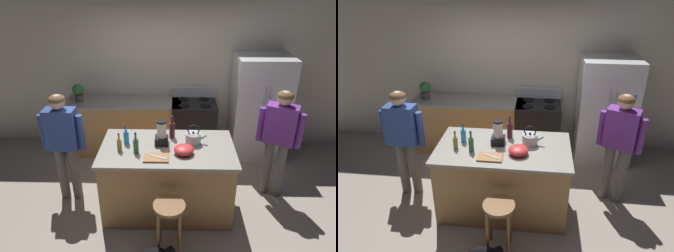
% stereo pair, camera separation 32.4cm
% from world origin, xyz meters
% --- Properties ---
extents(ground_plane, '(14.00, 14.00, 0.00)m').
position_xyz_m(ground_plane, '(0.00, 0.00, 0.00)').
color(ground_plane, '#9E9384').
extents(back_wall, '(8.00, 0.10, 2.70)m').
position_xyz_m(back_wall, '(0.00, 1.95, 1.35)').
color(back_wall, beige).
rests_on(back_wall, ground_plane).
extents(kitchen_island, '(1.70, 0.98, 0.95)m').
position_xyz_m(kitchen_island, '(0.00, 0.00, 0.48)').
color(kitchen_island, '#B7844C').
rests_on(kitchen_island, ground_plane).
extents(back_counter_run, '(2.00, 0.64, 0.95)m').
position_xyz_m(back_counter_run, '(-0.80, 1.55, 0.48)').
color(back_counter_run, '#B7844C').
rests_on(back_counter_run, ground_plane).
extents(refrigerator, '(0.90, 0.73, 1.76)m').
position_xyz_m(refrigerator, '(1.52, 1.50, 0.88)').
color(refrigerator, silver).
rests_on(refrigerator, ground_plane).
extents(stove_range, '(0.76, 0.65, 1.13)m').
position_xyz_m(stove_range, '(0.42, 1.52, 0.49)').
color(stove_range, black).
rests_on(stove_range, ground_plane).
extents(person_by_island_left, '(0.59, 0.23, 1.58)m').
position_xyz_m(person_by_island_left, '(-1.39, 0.18, 0.95)').
color(person_by_island_left, '#66605B').
rests_on(person_by_island_left, ground_plane).
extents(person_by_sink_right, '(0.57, 0.37, 1.60)m').
position_xyz_m(person_by_sink_right, '(1.50, 0.34, 0.97)').
color(person_by_sink_right, '#66605B').
rests_on(person_by_sink_right, ground_plane).
extents(bar_stool, '(0.36, 0.36, 0.65)m').
position_xyz_m(bar_stool, '(0.04, -0.74, 0.51)').
color(bar_stool, brown).
rests_on(bar_stool, ground_plane).
extents(potted_plant, '(0.20, 0.20, 0.30)m').
position_xyz_m(potted_plant, '(-1.56, 1.55, 1.12)').
color(potted_plant, '#4C4C51').
rests_on(potted_plant, back_counter_run).
extents(blender_appliance, '(0.17, 0.17, 0.33)m').
position_xyz_m(blender_appliance, '(-0.08, 0.08, 1.09)').
color(blender_appliance, black).
rests_on(blender_appliance, kitchen_island).
extents(bottle_soda, '(0.07, 0.07, 0.26)m').
position_xyz_m(bottle_soda, '(-0.53, 0.08, 1.04)').
color(bottle_soda, '#268CD8').
rests_on(bottle_soda, kitchen_island).
extents(bottle_olive_oil, '(0.07, 0.07, 0.28)m').
position_xyz_m(bottle_olive_oil, '(-0.38, -0.15, 1.05)').
color(bottle_olive_oil, '#2D6638').
rests_on(bottle_olive_oil, kitchen_island).
extents(bottle_wine, '(0.08, 0.08, 0.32)m').
position_xyz_m(bottle_wine, '(0.06, 0.26, 1.07)').
color(bottle_wine, '#471923').
rests_on(bottle_wine, kitchen_island).
extents(bottle_vinegar, '(0.06, 0.06, 0.24)m').
position_xyz_m(bottle_vinegar, '(-0.59, -0.09, 1.04)').
color(bottle_vinegar, olive).
rests_on(bottle_vinegar, kitchen_island).
extents(mixing_bowl, '(0.25, 0.25, 0.11)m').
position_xyz_m(mixing_bowl, '(0.20, -0.16, 1.01)').
color(mixing_bowl, red).
rests_on(mixing_bowl, kitchen_island).
extents(tea_kettle, '(0.28, 0.20, 0.27)m').
position_xyz_m(tea_kettle, '(0.33, 0.11, 1.03)').
color(tea_kettle, '#B7BABF').
rests_on(tea_kettle, kitchen_island).
extents(cutting_board, '(0.30, 0.20, 0.02)m').
position_xyz_m(cutting_board, '(-0.13, -0.28, 0.96)').
color(cutting_board, '#9E6B3D').
rests_on(cutting_board, kitchen_island).
extents(chef_knife, '(0.21, 0.12, 0.01)m').
position_xyz_m(chef_knife, '(-0.11, -0.28, 0.97)').
color(chef_knife, '#B7BABF').
rests_on(chef_knife, cutting_board).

